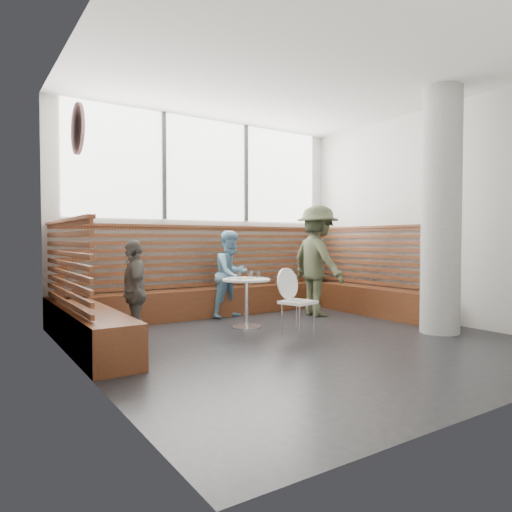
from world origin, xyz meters
TOP-DOWN VIEW (x-y plane):
  - room at (0.00, 0.00)m, footprint 5.00×5.00m
  - booth at (0.00, 1.77)m, footprint 5.00×2.50m
  - concrete_column at (1.85, -0.60)m, footprint 0.50×0.50m
  - wall_art at (-2.46, 0.40)m, footprint 0.03×0.50m
  - cafe_table at (-0.11, 1.08)m, footprint 0.66×0.66m
  - cafe_chair at (0.20, 0.39)m, footprint 0.41×0.40m
  - adult_man at (1.40, 1.33)m, footprint 0.75×1.20m
  - child_back at (0.14, 1.93)m, footprint 0.79×0.69m
  - child_left at (-1.74, 0.94)m, footprint 0.44×0.76m
  - plate_near at (-0.23, 1.19)m, footprint 0.20×0.20m
  - plate_far at (-0.04, 1.18)m, footprint 0.19×0.19m
  - glass_left at (-0.24, 1.05)m, footprint 0.06×0.06m
  - glass_mid at (-0.07, 1.05)m, footprint 0.07×0.07m
  - glass_right at (0.11, 1.09)m, footprint 0.06×0.06m
  - menu_card at (-0.08, 0.94)m, footprint 0.22×0.16m

SIDE VIEW (x-z plane):
  - booth at x=0.00m, z-range -0.31..1.13m
  - cafe_table at x=-0.11m, z-range 0.15..0.83m
  - cafe_chair at x=0.20m, z-range 0.07..0.93m
  - child_left at x=-1.74m, z-range 0.00..1.22m
  - child_back at x=0.14m, z-range 0.00..1.37m
  - menu_card at x=-0.08m, z-range 0.68..0.69m
  - plate_far at x=-0.04m, z-range 0.68..0.70m
  - plate_near at x=-0.23m, z-range 0.68..0.70m
  - glass_left at x=-0.24m, z-range 0.68..0.78m
  - glass_right at x=0.11m, z-range 0.68..0.78m
  - glass_mid at x=-0.07m, z-range 0.68..0.79m
  - adult_man at x=1.40m, z-range 0.00..1.78m
  - concrete_column at x=1.85m, z-range 0.00..3.20m
  - room at x=0.00m, z-range 0.00..3.20m
  - wall_art at x=-2.46m, z-range 2.05..2.55m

